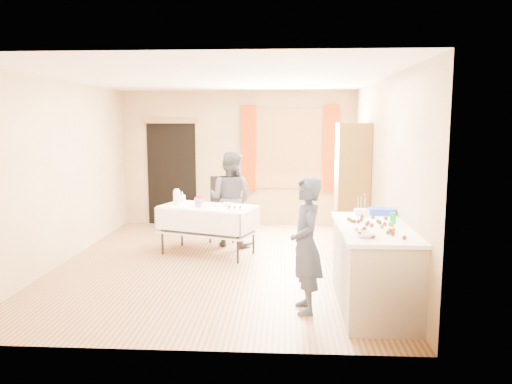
# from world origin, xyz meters

# --- Properties ---
(floor) EXTENTS (4.50, 5.50, 0.02)m
(floor) POSITION_xyz_m (0.00, 0.00, -0.01)
(floor) COLOR #9E7047
(floor) RESTS_ON ground
(ceiling) EXTENTS (4.50, 5.50, 0.02)m
(ceiling) POSITION_xyz_m (0.00, 0.00, 2.61)
(ceiling) COLOR white
(ceiling) RESTS_ON floor
(wall_back) EXTENTS (4.50, 0.02, 2.60)m
(wall_back) POSITION_xyz_m (0.00, 2.76, 1.30)
(wall_back) COLOR tan
(wall_back) RESTS_ON floor
(wall_front) EXTENTS (4.50, 0.02, 2.60)m
(wall_front) POSITION_xyz_m (0.00, -2.76, 1.30)
(wall_front) COLOR tan
(wall_front) RESTS_ON floor
(wall_left) EXTENTS (0.02, 5.50, 2.60)m
(wall_left) POSITION_xyz_m (-2.26, 0.00, 1.30)
(wall_left) COLOR tan
(wall_left) RESTS_ON floor
(wall_right) EXTENTS (0.02, 5.50, 2.60)m
(wall_right) POSITION_xyz_m (2.26, 0.00, 1.30)
(wall_right) COLOR tan
(wall_right) RESTS_ON floor
(window_frame) EXTENTS (1.32, 0.06, 1.52)m
(window_frame) POSITION_xyz_m (1.00, 2.72, 1.50)
(window_frame) COLOR olive
(window_frame) RESTS_ON wall_back
(window_pane) EXTENTS (1.20, 0.02, 1.40)m
(window_pane) POSITION_xyz_m (1.00, 2.71, 1.50)
(window_pane) COLOR white
(window_pane) RESTS_ON wall_back
(curtain_left) EXTENTS (0.28, 0.06, 1.65)m
(curtain_left) POSITION_xyz_m (0.22, 2.67, 1.50)
(curtain_left) COLOR #A23607
(curtain_left) RESTS_ON wall_back
(curtain_right) EXTENTS (0.28, 0.06, 1.65)m
(curtain_right) POSITION_xyz_m (1.78, 2.67, 1.50)
(curtain_right) COLOR #A23607
(curtain_right) RESTS_ON wall_back
(doorway) EXTENTS (0.95, 0.04, 2.00)m
(doorway) POSITION_xyz_m (-1.30, 2.73, 1.00)
(doorway) COLOR black
(doorway) RESTS_ON floor
(door_lintel) EXTENTS (1.05, 0.06, 0.08)m
(door_lintel) POSITION_xyz_m (-1.30, 2.70, 2.02)
(door_lintel) COLOR olive
(door_lintel) RESTS_ON wall_back
(cabinet) EXTENTS (0.50, 0.60, 1.99)m
(cabinet) POSITION_xyz_m (1.99, 1.05, 1.00)
(cabinet) COLOR brown
(cabinet) RESTS_ON floor
(counter) EXTENTS (0.79, 1.66, 0.91)m
(counter) POSITION_xyz_m (1.89, -1.61, 0.45)
(counter) COLOR #B9AD9A
(counter) RESTS_ON floor
(party_table) EXTENTS (1.59, 1.16, 0.75)m
(party_table) POSITION_xyz_m (-0.25, 0.49, 0.45)
(party_table) COLOR black
(party_table) RESTS_ON floor
(chair) EXTENTS (0.46, 0.46, 1.08)m
(chair) POSITION_xyz_m (-0.14, 1.41, 0.32)
(chair) COLOR black
(chair) RESTS_ON floor
(girl) EXTENTS (0.62, 0.49, 1.45)m
(girl) POSITION_xyz_m (1.15, -1.74, 0.72)
(girl) COLOR #29324B
(girl) RESTS_ON floor
(woman) EXTENTS (1.12, 1.06, 1.54)m
(woman) POSITION_xyz_m (0.04, 1.06, 0.77)
(woman) COLOR black
(woman) RESTS_ON floor
(soda_can) EXTENTS (0.08, 0.08, 0.12)m
(soda_can) POSITION_xyz_m (2.11, -1.45, 0.97)
(soda_can) COLOR green
(soda_can) RESTS_ON counter
(mixing_bowl) EXTENTS (0.26, 0.26, 0.05)m
(mixing_bowl) POSITION_xyz_m (1.70, -2.12, 0.93)
(mixing_bowl) COLOR white
(mixing_bowl) RESTS_ON counter
(foam_block) EXTENTS (0.16, 0.11, 0.08)m
(foam_block) POSITION_xyz_m (1.83, -1.01, 0.95)
(foam_block) COLOR white
(foam_block) RESTS_ON counter
(blue_basket) EXTENTS (0.31, 0.21, 0.08)m
(blue_basket) POSITION_xyz_m (2.08, -0.94, 0.95)
(blue_basket) COLOR blue
(blue_basket) RESTS_ON counter
(pitcher) EXTENTS (0.13, 0.13, 0.22)m
(pitcher) POSITION_xyz_m (-0.73, 0.57, 0.86)
(pitcher) COLOR silver
(pitcher) RESTS_ON party_table
(cup_red) EXTENTS (0.26, 0.26, 0.11)m
(cup_red) POSITION_xyz_m (-0.40, 0.63, 0.81)
(cup_red) COLOR red
(cup_red) RESTS_ON party_table
(cup_rainbow) EXTENTS (0.17, 0.17, 0.12)m
(cup_rainbow) POSITION_xyz_m (-0.37, 0.39, 0.81)
(cup_rainbow) COLOR red
(cup_rainbow) RESTS_ON party_table
(small_bowl) EXTENTS (0.28, 0.28, 0.05)m
(small_bowl) POSITION_xyz_m (0.06, 0.49, 0.77)
(small_bowl) COLOR white
(small_bowl) RESTS_ON party_table
(pastry_tray) EXTENTS (0.34, 0.31, 0.02)m
(pastry_tray) POSITION_xyz_m (0.20, 0.20, 0.76)
(pastry_tray) COLOR white
(pastry_tray) RESTS_ON party_table
(bottle) EXTENTS (0.14, 0.14, 0.16)m
(bottle) POSITION_xyz_m (-0.71, 0.85, 0.83)
(bottle) COLOR white
(bottle) RESTS_ON party_table
(cake_balls) EXTENTS (0.47, 1.09, 0.04)m
(cake_balls) POSITION_xyz_m (1.86, -1.68, 0.93)
(cake_balls) COLOR #3F2314
(cake_balls) RESTS_ON counter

